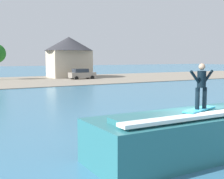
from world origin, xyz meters
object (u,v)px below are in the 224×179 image
(surfer, at_px, (201,84))
(wave_crest, at_px, (187,134))
(house_gabled_white, at_px, (69,54))
(surfboard, at_px, (199,109))
(car_far_shore, at_px, (82,74))

(surfer, bearing_deg, wave_crest, 129.59)
(house_gabled_white, bearing_deg, surfer, -105.33)
(surfboard, xyz_separation_m, car_far_shore, (12.62, 39.74, -0.87))
(wave_crest, bearing_deg, surfer, -50.41)
(surfboard, distance_m, car_far_shore, 41.70)
(wave_crest, bearing_deg, surfboard, -47.74)
(surfboard, relative_size, surfer, 1.14)
(car_far_shore, bearing_deg, wave_crest, -108.14)
(car_far_shore, xyz_separation_m, house_gabled_white, (-0.26, 5.26, 3.52))
(surfer, bearing_deg, house_gabled_white, 74.67)
(wave_crest, height_order, house_gabled_white, house_gabled_white)
(surfer, bearing_deg, surfboard, 103.92)
(surfer, height_order, car_far_shore, surfer)
(house_gabled_white, bearing_deg, surfboard, -105.36)
(wave_crest, distance_m, surfboard, 1.07)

